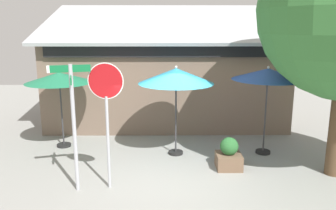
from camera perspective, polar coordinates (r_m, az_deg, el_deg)
The scene contains 8 objects.
ground_plane at distance 9.23m, azimuth 0.12°, elevation -11.75°, with size 28.00×28.00×0.10m, color gray.
cafe_building at distance 13.97m, azimuth -0.24°, elevation 4.63°, with size 9.33×4.81×4.68m.
street_sign_post at distance 8.10m, azimuth -15.39°, elevation -1.62°, with size 0.91×0.85×2.99m.
stop_sign at distance 7.98m, azimuth -10.14°, elevation 0.61°, with size 0.83×0.11×3.01m.
patio_umbrella_forest_green_left at distance 11.20m, azimuth -17.51°, elevation 4.21°, with size 2.08×2.08×2.48m.
patio_umbrella_teal_center at distance 10.00m, azimuth 1.34°, elevation 4.74°, with size 2.20×2.20×2.68m.
patio_umbrella_royal_blue_right at distance 10.47m, azimuth 16.17°, elevation 4.78°, with size 2.10×2.10×2.67m.
sidewalk_planter at distance 9.62m, azimuth 10.01°, elevation -8.17°, with size 0.68×0.68×0.88m.
Camera 1 is at (-0.09, -8.37, 3.82)m, focal length 36.92 mm.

